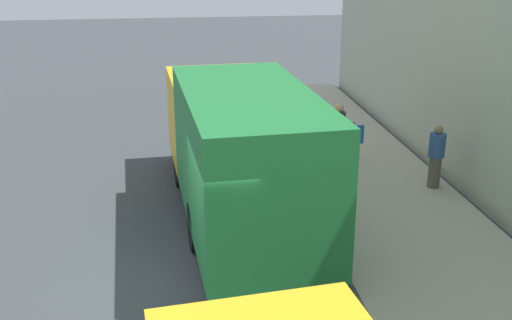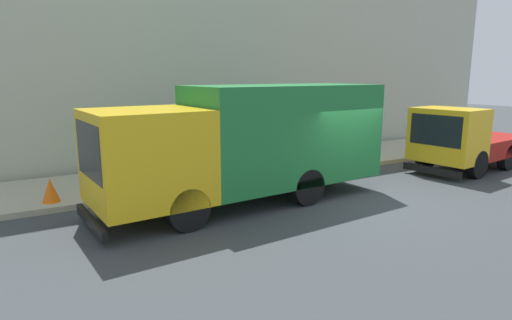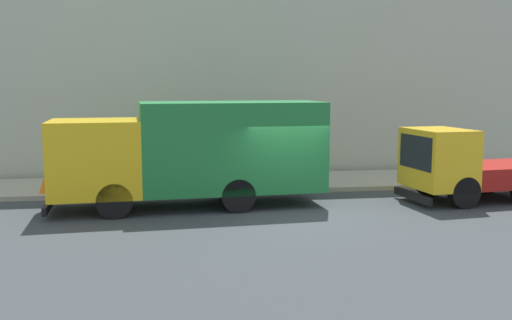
% 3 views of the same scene
% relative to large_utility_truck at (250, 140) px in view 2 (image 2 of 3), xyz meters
% --- Properties ---
extents(ground, '(80.00, 80.00, 0.00)m').
position_rel_large_utility_truck_xyz_m(ground, '(-1.34, -2.74, -1.73)').
color(ground, '#3A4043').
extents(sidewalk, '(3.66, 30.00, 0.16)m').
position_rel_large_utility_truck_xyz_m(sidewalk, '(3.49, -2.74, -1.65)').
color(sidewalk, '#AEAB94').
rests_on(sidewalk, ground).
extents(building_facade, '(0.50, 30.00, 10.79)m').
position_rel_large_utility_truck_xyz_m(building_facade, '(5.82, -2.74, 3.66)').
color(building_facade, '#B2B9A4').
rests_on(building_facade, ground).
extents(large_utility_truck, '(2.92, 8.26, 3.17)m').
position_rel_large_utility_truck_xyz_m(large_utility_truck, '(0.00, 0.00, 0.00)').
color(large_utility_truck, gold).
rests_on(large_utility_truck, ground).
extents(small_flatbed_truck, '(2.73, 5.36, 2.32)m').
position_rel_large_utility_truck_xyz_m(small_flatbed_truck, '(-0.43, -8.65, -0.64)').
color(small_flatbed_truck, yellow).
rests_on(small_flatbed_truck, ground).
extents(pedestrian_walking, '(0.55, 0.55, 1.56)m').
position_rel_large_utility_truck_xyz_m(pedestrian_walking, '(4.86, 0.90, -0.76)').
color(pedestrian_walking, '#535044').
rests_on(pedestrian_walking, sidewalk).
extents(pedestrian_standing, '(0.38, 0.38, 1.64)m').
position_rel_large_utility_truck_xyz_m(pedestrian_standing, '(3.00, 2.91, -0.70)').
color(pedestrian_standing, '#5A554C').
rests_on(pedestrian_standing, sidewalk).
extents(traffic_cone_orange, '(0.45, 0.45, 0.64)m').
position_rel_large_utility_truck_xyz_m(traffic_cone_orange, '(2.21, 4.77, -1.26)').
color(traffic_cone_orange, orange).
rests_on(traffic_cone_orange, sidewalk).
extents(street_sign_post, '(0.44, 0.08, 2.50)m').
position_rel_large_utility_truck_xyz_m(street_sign_post, '(1.97, -1.67, -0.10)').
color(street_sign_post, '#4C5156').
rests_on(street_sign_post, sidewalk).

